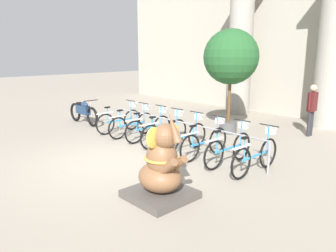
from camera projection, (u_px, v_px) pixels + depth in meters
name	position (u px, v px, depth m)	size (l,w,h in m)	color
ground_plane	(117.00, 162.00, 7.99)	(60.00, 60.00, 0.00)	gray
building_facade	(295.00, 42.00, 13.04)	(20.00, 0.20, 6.00)	#A39E8E
column_left	(240.00, 52.00, 13.79)	(1.24, 1.24, 5.16)	gray
column_right	(332.00, 52.00, 11.13)	(1.24, 1.24, 5.16)	gray
bike_rack	(177.00, 125.00, 9.07)	(5.78, 0.05, 0.77)	gray
bicycle_0	(120.00, 120.00, 10.89)	(0.48, 1.77, 1.02)	black
bicycle_1	(133.00, 123.00, 10.34)	(0.48, 1.77, 1.02)	black
bicycle_2	(150.00, 127.00, 9.86)	(0.48, 1.77, 1.02)	black
bicycle_3	(165.00, 131.00, 9.32)	(0.48, 1.77, 1.02)	black
bicycle_4	(185.00, 136.00, 8.81)	(0.48, 1.77, 1.02)	black
bicycle_5	(205.00, 142.00, 8.27)	(0.48, 1.77, 1.02)	black
bicycle_6	(229.00, 148.00, 7.75)	(0.48, 1.77, 1.02)	black
bicycle_7	(256.00, 155.00, 7.21)	(0.48, 1.77, 1.02)	black
elephant_statue	(162.00, 169.00, 5.90)	(1.10, 1.10, 1.68)	#4C4742
motorcycle	(83.00, 112.00, 12.09)	(1.97, 0.55, 0.95)	black
person_pedestrian	(312.00, 106.00, 10.25)	(0.22, 0.47, 1.64)	#28282D
potted_tree	(231.00, 59.00, 10.32)	(1.74, 1.74, 3.34)	#4C4C4C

